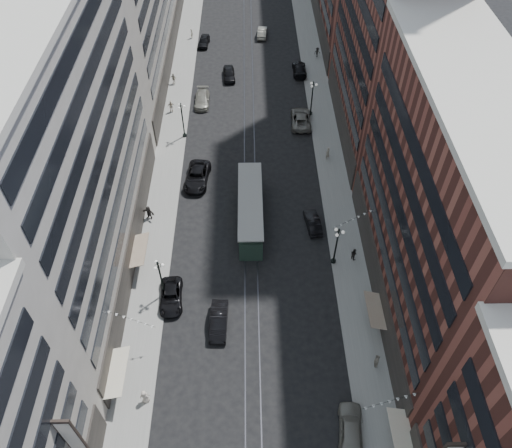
{
  "coord_description": "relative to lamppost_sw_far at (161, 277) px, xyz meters",
  "views": [
    {
      "loc": [
        -0.05,
        -2.23,
        44.22
      ],
      "look_at": [
        0.58,
        33.45,
        5.0
      ],
      "focal_mm": 35.0,
      "sensor_mm": 36.0,
      "label": 1
    }
  ],
  "objects": [
    {
      "name": "car_2",
      "position": [
        0.8,
        -0.73,
        -2.4
      ],
      "size": [
        2.63,
        5.13,
        1.39
      ],
      "primitive_type": "imported",
      "rotation": [
        0.0,
        0.0,
        0.07
      ],
      "color": "black",
      "rests_on": "ground"
    },
    {
      "name": "car_9",
      "position": [
        1.36,
        53.34,
        -2.36
      ],
      "size": [
        2.19,
        4.49,
        1.48
      ],
      "primitive_type": "imported",
      "rotation": [
        0.0,
        0.0,
        -0.11
      ],
      "color": "black",
      "rests_on": "ground"
    },
    {
      "name": "car_4",
      "position": [
        17.54,
        -14.69,
        -2.23
      ],
      "size": [
        2.66,
        5.29,
        1.73
      ],
      "primitive_type": "imported",
      "rotation": [
        0.0,
        0.0,
        3.02
      ],
      "color": "gray",
      "rests_on": "ground"
    },
    {
      "name": "lamppost_se_far",
      "position": [
        18.4,
        4.0,
        0.0
      ],
      "size": [
        1.03,
        1.14,
        5.52
      ],
      "color": "black",
      "rests_on": "sidewalk_east"
    },
    {
      "name": "rail_west",
      "position": [
        8.5,
        42.0,
        -3.09
      ],
      "size": [
        0.12,
        180.0,
        0.02
      ],
      "primitive_type": "cube",
      "color": "#2D2D33",
      "rests_on": "ground"
    },
    {
      "name": "pedestrian_6",
      "position": [
        -2.41,
        32.99,
        -2.01
      ],
      "size": [
        1.2,
        0.83,
        1.87
      ],
      "primitive_type": "imported",
      "rotation": [
        0.0,
        0.0,
        3.47
      ],
      "color": "beige",
      "rests_on": "sidewalk_west"
    },
    {
      "name": "car_7",
      "position": [
        2.4,
        17.63,
        -2.24
      ],
      "size": [
        3.49,
        6.43,
        1.71
      ],
      "primitive_type": "imported",
      "rotation": [
        0.0,
        0.0,
        -0.11
      ],
      "color": "black",
      "rests_on": "ground"
    },
    {
      "name": "rail_east",
      "position": [
        9.9,
        42.0,
        -3.09
      ],
      "size": [
        0.12,
        180.0,
        0.02
      ],
      "primitive_type": "cube",
      "color": "#2D2D33",
      "rests_on": "ground"
    },
    {
      "name": "building_east_mid",
      "position": [
        26.2,
        -0.0,
        8.9
      ],
      "size": [
        8.0,
        30.0,
        24.0
      ],
      "primitive_type": "cube",
      "color": "brown",
      "rests_on": "ground"
    },
    {
      "name": "ground",
      "position": [
        9.2,
        32.0,
        -3.1
      ],
      "size": [
        220.0,
        220.0,
        0.0
      ],
      "primitive_type": "plane",
      "color": "black",
      "rests_on": "ground"
    },
    {
      "name": "car_14",
      "position": [
        11.8,
        56.4,
        -2.35
      ],
      "size": [
        1.95,
        4.64,
        1.49
      ],
      "primitive_type": "imported",
      "rotation": [
        0.0,
        0.0,
        3.06
      ],
      "color": "gray",
      "rests_on": "ground"
    },
    {
      "name": "car_5",
      "position": [
        5.88,
        -3.8,
        -2.3
      ],
      "size": [
        1.84,
        4.88,
        1.59
      ],
      "primitive_type": "imported",
      "rotation": [
        0.0,
        0.0,
        -0.03
      ],
      "color": "black",
      "rests_on": "ground"
    },
    {
      "name": "streetcar",
      "position": [
        9.2,
        10.69,
        -1.46
      ],
      "size": [
        2.84,
        12.81,
        3.54
      ],
      "color": "#263C2F",
      "rests_on": "ground"
    },
    {
      "name": "pedestrian_extra_2",
      "position": [
        -2.79,
        40.69,
        -2.06
      ],
      "size": [
        1.14,
        0.83,
        1.77
      ],
      "primitive_type": "imported",
      "rotation": [
        0.0,
        0.0,
        5.89
      ],
      "color": "#A59C89",
      "rests_on": "sidewalk_west"
    },
    {
      "name": "sidewalk_east",
      "position": [
        20.2,
        42.0,
        -3.02
      ],
      "size": [
        4.0,
        180.0,
        0.15
      ],
      "primitive_type": "cube",
      "color": "gray",
      "rests_on": "ground"
    },
    {
      "name": "lamppost_se_mid",
      "position": [
        18.4,
        32.0,
        0.0
      ],
      "size": [
        1.03,
        1.14,
        5.52
      ],
      "color": "black",
      "rests_on": "sidewalk_east"
    },
    {
      "name": "pedestrian_2",
      "position": [
        -3.3,
        6.69,
        -2.19
      ],
      "size": [
        0.81,
        0.56,
        1.51
      ],
      "primitive_type": "imported",
      "rotation": [
        0.0,
        0.0,
        -0.23
      ],
      "color": "black",
      "rests_on": "sidewalk_west"
    },
    {
      "name": "car_12",
      "position": [
        17.6,
        43.71,
        -2.33
      ],
      "size": [
        2.17,
        5.3,
        1.54
      ],
      "primitive_type": "imported",
      "rotation": [
        0.0,
        0.0,
        3.15
      ],
      "color": "black",
      "rests_on": "ground"
    },
    {
      "name": "pedestrian_9",
      "position": [
        21.02,
        48.68,
        -2.11
      ],
      "size": [
        1.16,
        0.75,
        1.67
      ],
      "primitive_type": "imported",
      "rotation": [
        0.0,
        0.0,
        0.3
      ],
      "color": "black",
      "rests_on": "sidewalk_east"
    },
    {
      "name": "car_11",
      "position": [
        16.76,
        29.96,
        -2.26
      ],
      "size": [
        3.0,
        6.11,
        1.67
      ],
      "primitive_type": "imported",
      "rotation": [
        0.0,
        0.0,
        3.1
      ],
      "color": "slate",
      "rests_on": "ground"
    },
    {
      "name": "car_10",
      "position": [
        16.59,
        9.53,
        -2.39
      ],
      "size": [
        2.04,
        4.42,
        1.4
      ],
      "primitive_type": "imported",
      "rotation": [
        0.0,
        0.0,
        3.28
      ],
      "color": "black",
      "rests_on": "ground"
    },
    {
      "name": "car_13",
      "position": [
        6.04,
        42.37,
        -2.31
      ],
      "size": [
        2.18,
        4.74,
        1.57
      ],
      "primitive_type": "imported",
      "rotation": [
        0.0,
        0.0,
        0.07
      ],
      "color": "black",
      "rests_on": "ground"
    },
    {
      "name": "pedestrian_4",
      "position": [
        20.85,
        -8.52,
        -2.02
      ],
      "size": [
        0.63,
        1.13,
        1.84
      ],
      "primitive_type": "imported",
      "rotation": [
        0.0,
        0.0,
        1.44
      ],
      "color": "#A49A88",
      "rests_on": "sidewalk_east"
    },
    {
      "name": "pedestrian_1",
      "position": [
        -0.44,
        -11.56,
        -2.06
      ],
      "size": [
        0.96,
        0.67,
        1.77
      ],
      "primitive_type": "imported",
      "rotation": [
        0.0,
        0.0,
        3.39
      ],
      "color": "beige",
      "rests_on": "sidewalk_west"
    },
    {
      "name": "pedestrian_extra_0",
      "position": [
        -0.89,
        55.71,
        -2.09
      ],
      "size": [
        0.52,
        0.69,
        1.71
      ],
      "primitive_type": "imported",
      "rotation": [
        0.0,
        0.0,
        1.39
      ],
      "color": "beige",
      "rests_on": "sidewalk_west"
    },
    {
      "name": "sidewalk_west",
      "position": [
        -1.8,
        42.0,
        -3.02
      ],
      "size": [
        4.0,
        180.0,
        0.15
      ],
      "primitive_type": "cube",
      "color": "gray",
      "rests_on": "ground"
    },
    {
      "name": "pedestrian_7",
      "position": [
        20.67,
        4.47,
        -2.17
      ],
      "size": [
        0.77,
        0.85,
        1.55
      ],
      "primitive_type": "imported",
      "rotation": [
        0.0,
        0.0,
        2.19
      ],
      "color": "black",
      "rests_on": "sidewalk_east"
    },
    {
      "name": "lamppost_sw_mid",
      "position": [
        0.0,
        27.0,
        0.0
      ],
      "size": [
        1.03,
        1.14,
        5.52
      ],
      "color": "black",
      "rests_on": "sidewalk_west"
    },
    {
      "name": "pedestrian_8",
      "position": [
        19.7,
        21.71,
        -2.0
      ],
      "size": [
        0.81,
        0.8,
        1.89
      ],
      "primitive_type": "imported",
      "rotation": [
        0.0,
        0.0,
        3.89
      ],
      "color": "#A59C89",
      "rests_on": "sidewalk_east"
    },
    {
      "name": "car_8",
      "position": [
        2.06,
        35.27,
        -2.33
      ],
      "size": [
        2.18,
        5.29,
        1.53
      ],
      "primitive_type": "imported",
      "rotation": [
        0.0,
        0.0,
        -0.01
      ],
      "color": "gray",
      "rests_on": "ground"
    },
    {
      "name": "lamppost_sw_far",
      "position": [
        0.0,
        0.0,
        0.0
      ],
      "size": [
        1.03,
        1.14,
        5.52
      ],
      "color": "black",
      "rests_on": "sidewalk_west"
    },
    {
      "name": "pedestrian_5",
      "position": [
        -2.98,
        11.11,
        -2.01
      ],
      "size": [
        1.78,
        1.14,
        1.86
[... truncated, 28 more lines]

